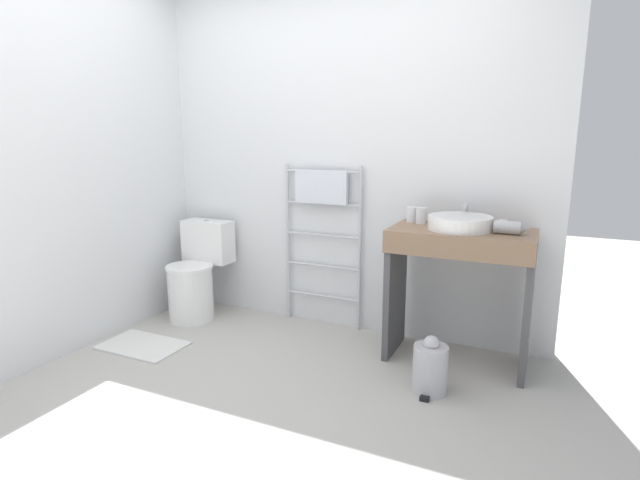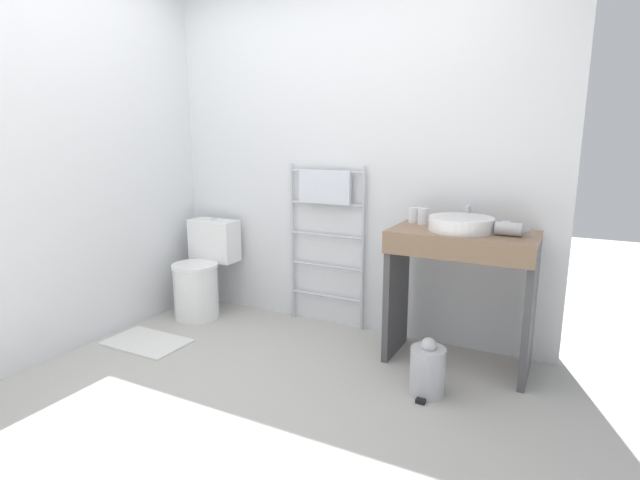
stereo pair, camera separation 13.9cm
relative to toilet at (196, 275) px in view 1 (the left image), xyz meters
name	(u,v)px [view 1 (the left image)]	position (x,y,z in m)	size (l,w,h in m)	color
ground_plane	(221,423)	(1.07, -1.17, -0.34)	(12.00, 12.00, 0.00)	#B2AFA8
wall_back	(341,160)	(1.07, 0.37, 0.90)	(3.02, 0.12, 2.47)	silver
wall_side	(107,161)	(-0.38, -0.43, 0.90)	(0.12, 2.19, 2.47)	silver
toilet	(196,275)	(0.00, 0.00, 0.00)	(0.40, 0.52, 0.76)	white
towel_radiator	(322,210)	(0.96, 0.26, 0.54)	(0.61, 0.06, 1.21)	silver
vanity_counter	(459,276)	(2.00, 0.03, 0.23)	(0.85, 0.47, 0.86)	#84664C
sink_basin	(460,222)	(1.99, 0.03, 0.56)	(0.38, 0.38, 0.08)	white
faucet	(466,211)	(1.99, 0.23, 0.61)	(0.02, 0.10, 0.13)	silver
cup_near_wall	(412,214)	(1.65, 0.18, 0.57)	(0.07, 0.07, 0.10)	white
cup_near_edge	(421,215)	(1.72, 0.15, 0.57)	(0.07, 0.07, 0.10)	white
hair_dryer	(509,227)	(2.27, 0.01, 0.56)	(0.19, 0.17, 0.08)	#B7B7BC
trash_bin	(430,368)	(1.94, -0.42, -0.19)	(0.19, 0.23, 0.33)	#B7B7BC
bath_mat	(143,345)	(0.03, -0.63, -0.33)	(0.56, 0.36, 0.01)	silver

